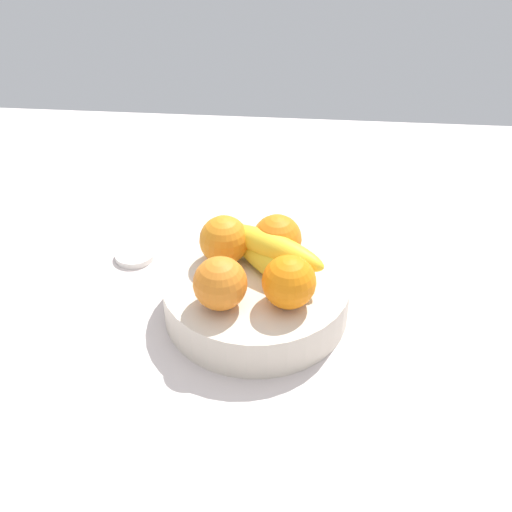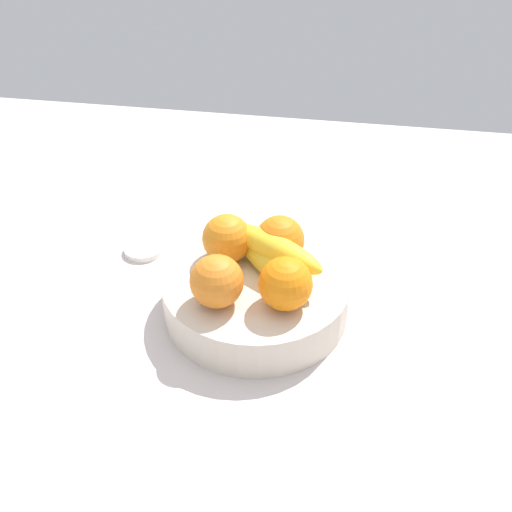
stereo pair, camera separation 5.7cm
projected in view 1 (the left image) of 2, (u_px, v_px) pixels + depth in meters
The scene contains 8 objects.
ground_plane at pixel (263, 305), 91.60cm from camera, with size 180.00×140.00×3.00cm, color beige.
fruit_bowl at pixel (256, 294), 86.51cm from camera, with size 27.59×27.59×6.33cm, color beige.
orange_front_left at pixel (220, 283), 77.78cm from camera, with size 7.41×7.41×7.41cm, color orange.
orange_front_right at pixel (289, 282), 78.01cm from camera, with size 7.41×7.41×7.41cm, color orange.
orange_center at pixel (277, 239), 86.16cm from camera, with size 7.41×7.41×7.41cm, color orange.
orange_back_left at pixel (224, 240), 85.93cm from camera, with size 7.41×7.41×7.41cm, color orange.
banana_bunch at pixel (271, 254), 84.05cm from camera, with size 16.61×15.17×6.20cm.
jar_lid at pixel (135, 255), 98.94cm from camera, with size 6.77×6.77×1.06cm, color silver.
Camera 1 is at (-5.13, 68.74, 59.34)cm, focal length 40.69 mm.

